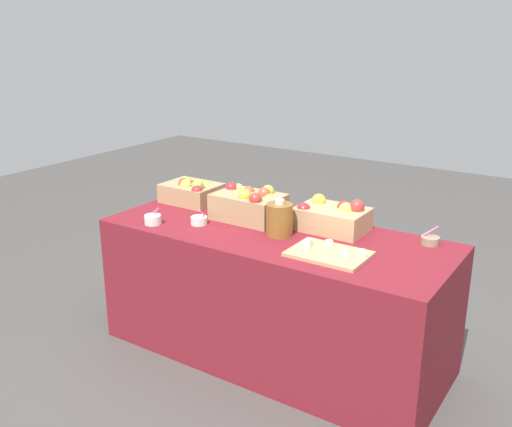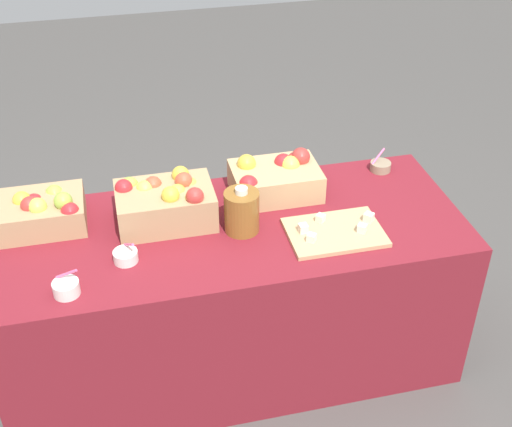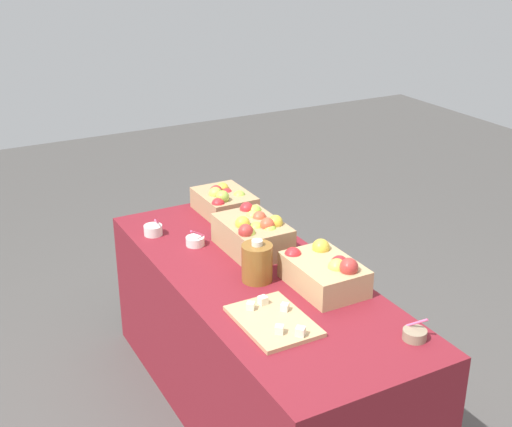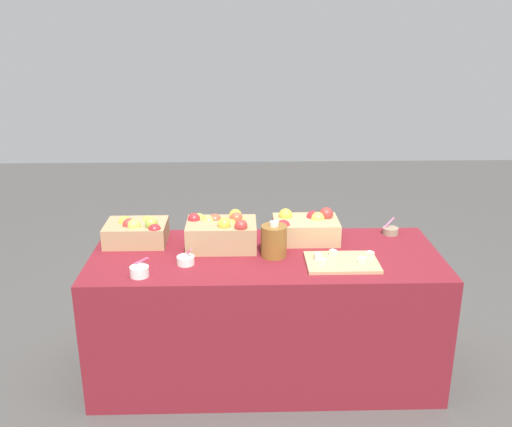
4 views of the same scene
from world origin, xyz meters
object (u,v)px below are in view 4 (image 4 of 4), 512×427
apple_crate_left (137,231)px  apple_crate_middle (222,232)px  sample_bowl_near (390,231)px  cutting_board_front (342,262)px  sample_bowl_mid (186,260)px  apple_crate_right (306,227)px  cider_jug (274,241)px  sample_bowl_far (140,271)px

apple_crate_left → apple_crate_middle: 0.49m
sample_bowl_near → cutting_board_front: bearing=-130.5°
sample_bowl_mid → sample_bowl_near: bearing=18.8°
cutting_board_front → sample_bowl_near: sample_bowl_near is taller
apple_crate_right → cutting_board_front: 0.38m
cider_jug → apple_crate_left: bearing=164.6°
sample_bowl_near → sample_bowl_far: sample_bowl_far is taller
apple_crate_left → sample_bowl_far: (0.08, -0.45, -0.04)m
apple_crate_middle → sample_bowl_near: apple_crate_middle is taller
apple_crate_left → sample_bowl_mid: 0.43m
apple_crate_right → sample_bowl_near: (0.51, 0.07, -0.05)m
cutting_board_front → sample_bowl_far: bearing=-173.4°
apple_crate_left → cider_jug: cider_jug is taller
apple_crate_right → cider_jug: cider_jug is taller
apple_crate_left → cider_jug: bearing=-15.4°
sample_bowl_far → cider_jug: size_ratio=0.53×
apple_crate_left → apple_crate_middle: (0.49, -0.08, 0.02)m
apple_crate_left → apple_crate_middle: size_ratio=0.89×
apple_crate_left → apple_crate_right: (0.97, 0.02, 0.01)m
sample_bowl_near → sample_bowl_far: 1.49m
sample_bowl_mid → sample_bowl_far: (-0.22, -0.14, 0.00)m
cutting_board_front → cider_jug: bearing=161.8°
sample_bowl_near → sample_bowl_mid: (-1.18, -0.40, 0.00)m
sample_bowl_mid → apple_crate_right: bearing=26.2°
cider_jug → cutting_board_front: bearing=-18.2°
cutting_board_front → sample_bowl_near: (0.36, 0.42, 0.01)m
apple_crate_middle → apple_crate_right: bearing=11.6°
sample_bowl_near → cider_jug: size_ratio=0.48×
apple_crate_left → sample_bowl_far: bearing=-79.2°
apple_crate_middle → apple_crate_right: apple_crate_middle is taller
apple_crate_middle → cider_jug: 0.31m
apple_crate_left → cutting_board_front: size_ratio=0.91×
apple_crate_right → sample_bowl_far: 1.00m
apple_crate_middle → sample_bowl_mid: (-0.18, -0.23, -0.07)m
sample_bowl_near → cider_jug: cider_jug is taller
apple_crate_middle → sample_bowl_mid: 0.30m
apple_crate_left → apple_crate_middle: bearing=-9.2°
apple_crate_left → cutting_board_front: (1.12, -0.33, -0.06)m
cutting_board_front → cider_jug: size_ratio=1.92×
apple_crate_left → sample_bowl_near: apple_crate_left is taller
apple_crate_left → sample_bowl_mid: (0.30, -0.31, -0.05)m
apple_crate_left → sample_bowl_mid: size_ratio=3.44×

